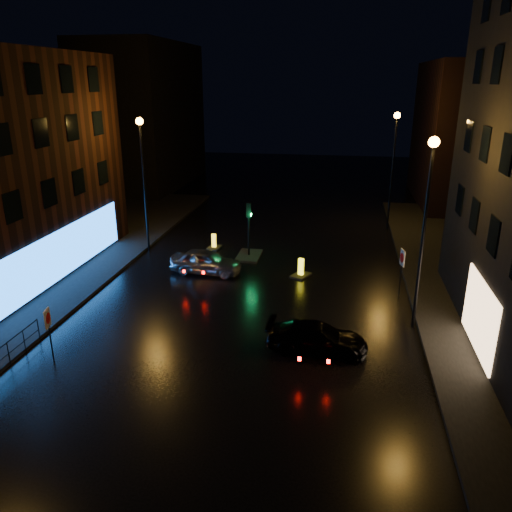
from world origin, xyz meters
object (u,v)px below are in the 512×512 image
(bollard_near, at_px, (301,272))
(road_sign_right, at_px, (402,262))
(road_sign_left, at_px, (48,323))
(traffic_signal, at_px, (249,249))
(silver_hatchback, at_px, (206,262))
(bollard_far, at_px, (214,245))
(dark_sedan, at_px, (317,338))

(bollard_near, xyz_separation_m, road_sign_right, (5.19, -1.94, 1.66))
(road_sign_left, distance_m, road_sign_right, 16.50)
(bollard_near, xyz_separation_m, road_sign_left, (-8.79, -10.69, 1.45))
(road_sign_left, xyz_separation_m, road_sign_right, (13.98, 8.75, 0.22))
(traffic_signal, xyz_separation_m, silver_hatchback, (-1.90, -3.16, 0.19))
(bollard_far, bearing_deg, dark_sedan, -52.36)
(silver_hatchback, distance_m, dark_sedan, 10.24)
(road_sign_right, bearing_deg, bollard_near, -32.73)
(bollard_far, bearing_deg, silver_hatchback, -75.29)
(bollard_far, xyz_separation_m, road_sign_left, (-2.73, -14.66, 1.46))
(silver_hatchback, bearing_deg, road_sign_left, 165.29)
(dark_sedan, distance_m, road_sign_left, 10.55)
(traffic_signal, height_order, silver_hatchback, traffic_signal)
(dark_sedan, bearing_deg, traffic_signal, 25.59)
(bollard_far, bearing_deg, traffic_signal, -19.49)
(dark_sedan, bearing_deg, road_sign_left, 105.73)
(road_sign_left, bearing_deg, bollard_near, 37.03)
(silver_hatchback, relative_size, bollard_near, 2.83)
(silver_hatchback, bearing_deg, dark_sedan, -135.03)
(traffic_signal, xyz_separation_m, road_sign_right, (8.69, -4.69, 1.39))
(traffic_signal, distance_m, road_sign_right, 9.97)
(silver_hatchback, xyz_separation_m, road_sign_right, (10.58, -1.53, 1.21))
(traffic_signal, bearing_deg, road_sign_right, -28.36)
(road_sign_right, bearing_deg, bollard_far, -39.95)
(dark_sedan, height_order, road_sign_right, road_sign_right)
(bollard_near, bearing_deg, bollard_far, 171.29)
(traffic_signal, height_order, road_sign_right, traffic_signal)
(bollard_near, xyz_separation_m, bollard_far, (-6.06, 3.97, -0.02))
(traffic_signal, relative_size, bollard_near, 2.42)
(silver_hatchback, height_order, dark_sedan, silver_hatchback)
(bollard_near, bearing_deg, road_sign_left, -104.92)
(road_sign_left, bearing_deg, bollard_far, 65.93)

